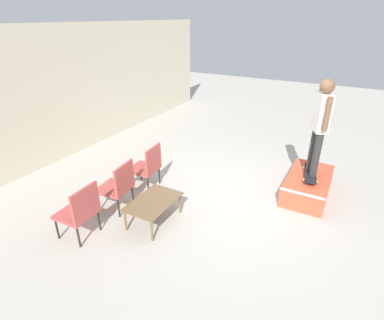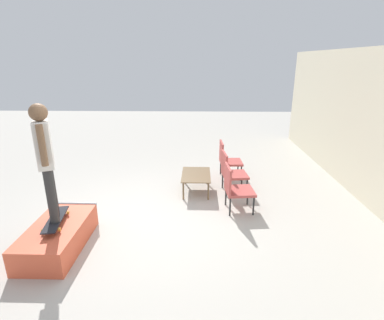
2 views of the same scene
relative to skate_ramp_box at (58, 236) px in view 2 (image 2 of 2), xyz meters
name	(u,v)px [view 2 (image 2 of 2)]	position (x,y,z in m)	size (l,w,h in m)	color
ground_plane	(149,219)	(-0.90, 1.25, -0.19)	(24.00, 24.00, 0.00)	#B7B2A8
skate_ramp_box	(58,236)	(0.00, 0.00, 0.00)	(1.45, 0.75, 0.41)	#DB5638
skateboard_on_ramp	(56,219)	(-0.03, -0.01, 0.28)	(0.84, 0.35, 0.07)	black
person_skater	(45,154)	(-0.03, -0.01, 1.31)	(0.53, 0.34, 1.72)	#2D2D2D
coffee_table	(196,176)	(-2.13, 2.09, 0.17)	(0.93, 0.61, 0.40)	brown
patio_chair_left	(227,158)	(-2.97, 2.83, 0.29)	(0.55, 0.55, 0.90)	black
patio_chair_center	(231,171)	(-2.12, 2.83, 0.29)	(0.58, 0.58, 0.90)	black
patio_chair_right	(235,187)	(-1.28, 2.83, 0.29)	(0.57, 0.57, 0.90)	black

